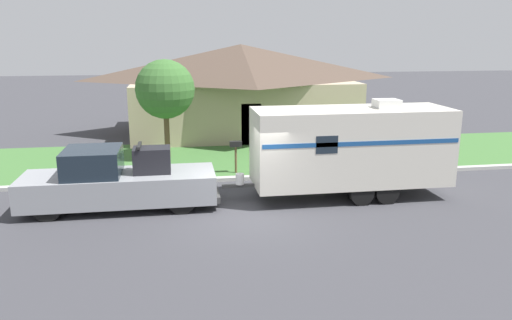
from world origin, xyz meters
TOP-DOWN VIEW (x-y plane):
  - ground_plane at (0.00, 0.00)m, footprint 120.00×120.00m
  - curb_strip at (0.00, 3.75)m, footprint 80.00×0.30m
  - lawn_strip at (0.00, 7.40)m, footprint 80.00×7.00m
  - house_across_street at (1.59, 13.72)m, footprint 12.83×8.36m
  - pickup_truck at (-4.01, 1.21)m, footprint 6.10×2.00m
  - travel_trailer at (3.66, 1.21)m, footprint 7.62×2.23m
  - mailbox at (0.19, 4.73)m, footprint 0.48×0.20m
  - tree_in_yard at (-2.52, 7.83)m, footprint 2.59×2.59m

SIDE VIEW (x-z plane):
  - ground_plane at x=0.00m, z-range 0.00..0.00m
  - lawn_strip at x=0.00m, z-range 0.00..0.03m
  - curb_strip at x=0.00m, z-range 0.00..0.14m
  - pickup_truck at x=-4.01m, z-range -0.16..1.89m
  - mailbox at x=0.19m, z-range 0.35..1.66m
  - travel_trailer at x=3.66m, z-range 0.09..3.39m
  - house_across_street at x=1.59m, z-range 0.09..5.00m
  - tree_in_yard at x=-2.52m, z-range 0.88..5.27m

